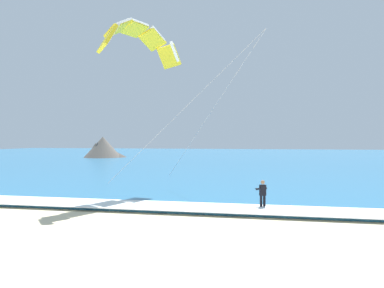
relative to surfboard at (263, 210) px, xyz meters
The scene contains 6 objects.
sea 58.35m from the surfboard, 85.54° to the left, with size 200.00×120.00×0.20m, color teal.
surf_foam 4.62m from the surfboard, 10.28° to the right, with size 200.00×2.84×0.04m, color white.
surfboard is the anchor object (origin of this frame).
kitesurfer 0.91m from the surfboard, 118.24° to the left, with size 0.67×0.67×1.69m.
kite_primary 14.27m from the surfboard, 156.78° to the left, with size 10.45×7.15×10.85m.
headland_left 59.81m from the surfboard, 123.15° to the left, with size 8.74×8.94×4.40m.
Camera 1 is at (-4.18, -7.96, 3.98)m, focal length 35.28 mm.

